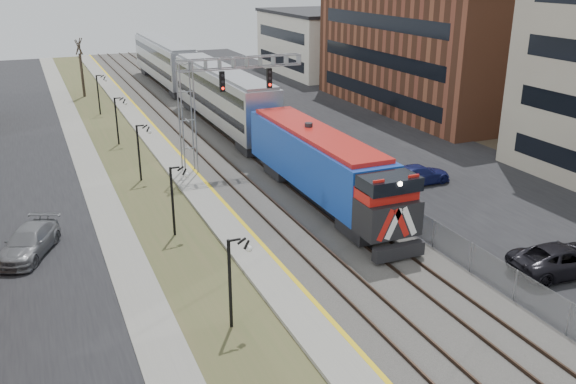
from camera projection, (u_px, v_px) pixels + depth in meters
street_west at (23, 166)px, 45.71m from camera, size 7.00×120.00×0.04m
sidewalk at (86, 158)px, 47.37m from camera, size 2.00×120.00×0.08m
grass_median at (125, 154)px, 48.48m from camera, size 4.00×120.00×0.06m
platform at (162, 149)px, 49.56m from camera, size 2.00×120.00×0.24m
ballast_bed at (221, 142)px, 51.42m from camera, size 8.00×120.00×0.20m
parking_lot at (346, 129)px, 55.90m from camera, size 16.00×120.00×0.04m
platform_edge at (173, 146)px, 49.85m from camera, size 0.24×120.00×0.01m
track_near at (198, 143)px, 50.62m from camera, size 1.58×120.00×0.15m
track_far at (238, 139)px, 51.92m from camera, size 1.58×120.00×0.15m
train at (210, 91)px, 57.96m from camera, size 3.00×63.05×5.33m
signal_gantry at (210, 96)px, 42.45m from camera, size 9.00×1.07×8.15m
lampposts at (171, 200)px, 33.40m from camera, size 0.14×62.14×4.00m
fence at (267, 129)px, 52.73m from camera, size 0.04×120.00×1.60m
buildings_east at (504, 57)px, 55.60m from camera, size 16.00×76.00×15.00m
bare_trees at (1, 121)px, 47.72m from camera, size 12.30×42.30×5.95m
car_lot_c at (563, 260)px, 29.45m from camera, size 5.51×3.03×1.46m
car_lot_d at (419, 175)px, 41.66m from camera, size 4.61×1.99×1.32m
car_lot_e at (286, 120)px, 56.06m from camera, size 5.14×3.61×1.62m
car_lot_f at (301, 127)px, 53.63m from camera, size 4.75×2.20×1.51m
car_street_b at (29, 243)px, 31.33m from camera, size 3.80×5.25×1.41m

